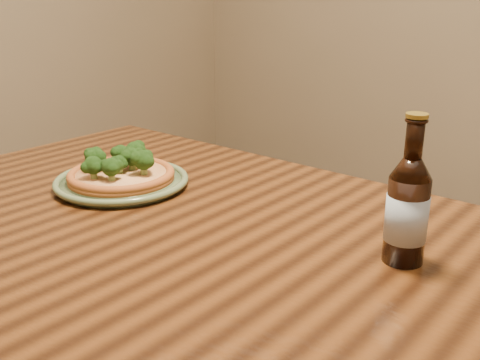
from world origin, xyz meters
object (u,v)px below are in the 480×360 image
Objects in this scene: table at (243,314)px; beer_bottle at (407,209)px; plate at (122,181)px; pizza at (121,172)px.

beer_bottle is at bearing 38.86° from table.
table is 0.29m from beer_bottle.
table is 5.90× the size of plate.
table is at bearing -13.43° from pizza.
plate is 0.59m from beer_bottle.
table is 7.43× the size of pizza.
table is 7.19× the size of beer_bottle.
table is 0.42m from plate.
plate is (-0.40, 0.09, 0.10)m from table.
pizza reaches higher than plate.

